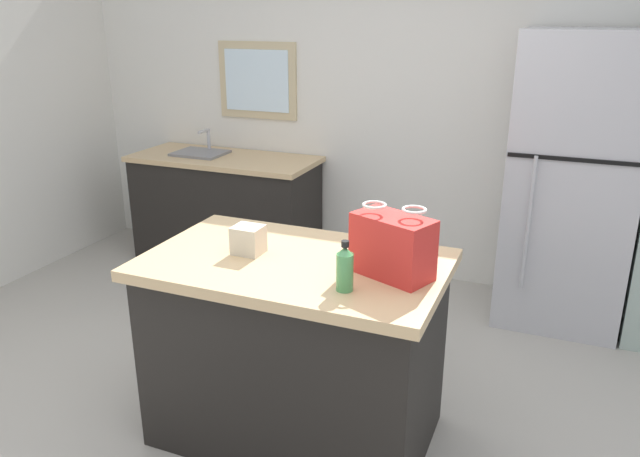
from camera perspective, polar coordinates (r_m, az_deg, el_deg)
The scene contains 8 objects.
ground at distance 3.15m, azimuth -3.29°, elevation -19.57°, with size 6.81×6.81×0.00m, color #ADA89E.
back_wall at distance 4.72m, azimuth 8.78°, elevation 11.31°, with size 5.67×0.13×2.66m.
kitchen_island at distance 2.99m, azimuth -2.23°, elevation -11.01°, with size 1.36×0.84×0.92m.
refrigerator at distance 4.26m, azimuth 22.15°, elevation 3.87°, with size 0.77×0.70×1.88m.
sink_counter at distance 5.11m, azimuth -8.68°, elevation 1.84°, with size 1.49×0.64×1.07m.
shopping_bag at distance 2.59m, azimuth 6.70°, elevation -1.59°, with size 0.38×0.29×0.31m.
small_box at distance 2.86m, azimuth -6.63°, elevation -1.04°, with size 0.13×0.12×0.13m, color beige.
bottle at distance 2.45m, azimuth 2.30°, elevation -3.71°, with size 0.07×0.07×0.21m.
Camera 1 is at (1.09, -2.19, 1.98)m, focal length 34.71 mm.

